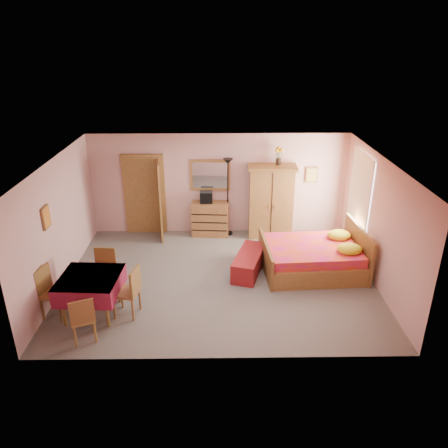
{
  "coord_description": "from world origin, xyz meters",
  "views": [
    {
      "loc": [
        -0.02,
        -8.11,
        4.82
      ],
      "look_at": [
        0.1,
        0.3,
        1.15
      ],
      "focal_mm": 35.0,
      "sensor_mm": 36.0,
      "label": 1
    }
  ],
  "objects_px": {
    "sunflower_vase": "(279,156)",
    "chest_of_drawers": "(210,219)",
    "bench": "(249,263)",
    "dining_table": "(92,295)",
    "chair_west": "(55,293)",
    "stereo": "(206,197)",
    "wardrobe": "(271,202)",
    "wall_mirror": "(210,175)",
    "floor_lamp": "(228,197)",
    "chair_south": "(82,317)",
    "chair_east": "(126,291)",
    "chair_north": "(104,273)",
    "bed": "(312,250)"
  },
  "relations": [
    {
      "from": "wall_mirror",
      "to": "bed",
      "type": "height_order",
      "value": "wall_mirror"
    },
    {
      "from": "wall_mirror",
      "to": "dining_table",
      "type": "bearing_deg",
      "value": -117.83
    },
    {
      "from": "floor_lamp",
      "to": "chair_west",
      "type": "xyz_separation_m",
      "value": [
        -3.23,
        -3.6,
        -0.51
      ]
    },
    {
      "from": "sunflower_vase",
      "to": "bench",
      "type": "bearing_deg",
      "value": -112.5
    },
    {
      "from": "wall_mirror",
      "to": "chair_east",
      "type": "height_order",
      "value": "wall_mirror"
    },
    {
      "from": "bench",
      "to": "chair_east",
      "type": "bearing_deg",
      "value": -146.78
    },
    {
      "from": "chest_of_drawers",
      "to": "sunflower_vase",
      "type": "xyz_separation_m",
      "value": [
        1.68,
        0.0,
        1.66
      ]
    },
    {
      "from": "chair_south",
      "to": "chair_east",
      "type": "xyz_separation_m",
      "value": [
        0.6,
        0.73,
        0.05
      ]
    },
    {
      "from": "wardrobe",
      "to": "chair_north",
      "type": "xyz_separation_m",
      "value": [
        -3.61,
        -2.72,
        -0.47
      ]
    },
    {
      "from": "bench",
      "to": "chair_west",
      "type": "height_order",
      "value": "chair_west"
    },
    {
      "from": "wall_mirror",
      "to": "sunflower_vase",
      "type": "height_order",
      "value": "sunflower_vase"
    },
    {
      "from": "floor_lamp",
      "to": "wall_mirror",
      "type": "bearing_deg",
      "value": 160.64
    },
    {
      "from": "floor_lamp",
      "to": "chair_south",
      "type": "height_order",
      "value": "floor_lamp"
    },
    {
      "from": "chair_south",
      "to": "bed",
      "type": "bearing_deg",
      "value": 5.82
    },
    {
      "from": "chair_west",
      "to": "stereo",
      "type": "bearing_deg",
      "value": 156.98
    },
    {
      "from": "wardrobe",
      "to": "chair_west",
      "type": "bearing_deg",
      "value": -138.91
    },
    {
      "from": "chair_south",
      "to": "chair_north",
      "type": "bearing_deg",
      "value": 66.71
    },
    {
      "from": "sunflower_vase",
      "to": "dining_table",
      "type": "xyz_separation_m",
      "value": [
        -3.82,
        -3.49,
        -1.7
      ]
    },
    {
      "from": "stereo",
      "to": "bed",
      "type": "bearing_deg",
      "value": -39.37
    },
    {
      "from": "sunflower_vase",
      "to": "chair_south",
      "type": "bearing_deg",
      "value": -131.7
    },
    {
      "from": "chest_of_drawers",
      "to": "chair_east",
      "type": "height_order",
      "value": "chair_east"
    },
    {
      "from": "chair_north",
      "to": "chair_east",
      "type": "xyz_separation_m",
      "value": [
        0.58,
        -0.7,
        0.02
      ]
    },
    {
      "from": "floor_lamp",
      "to": "chair_west",
      "type": "relative_size",
      "value": 2.04
    },
    {
      "from": "bed",
      "to": "chair_north",
      "type": "height_order",
      "value": "bed"
    },
    {
      "from": "wardrobe",
      "to": "dining_table",
      "type": "height_order",
      "value": "wardrobe"
    },
    {
      "from": "sunflower_vase",
      "to": "chest_of_drawers",
      "type": "bearing_deg",
      "value": -179.97
    },
    {
      "from": "sunflower_vase",
      "to": "bench",
      "type": "relative_size",
      "value": 0.34
    },
    {
      "from": "wall_mirror",
      "to": "bench",
      "type": "height_order",
      "value": "wall_mirror"
    },
    {
      "from": "wardrobe",
      "to": "chest_of_drawers",
      "type": "bearing_deg",
      "value": 179.03
    },
    {
      "from": "chair_north",
      "to": "bed",
      "type": "bearing_deg",
      "value": -164.03
    },
    {
      "from": "chair_south",
      "to": "chair_east",
      "type": "relative_size",
      "value": 0.9
    },
    {
      "from": "wardrobe",
      "to": "chair_south",
      "type": "height_order",
      "value": "wardrobe"
    },
    {
      "from": "stereo",
      "to": "floor_lamp",
      "type": "xyz_separation_m",
      "value": [
        0.55,
        0.03,
        -0.02
      ]
    },
    {
      "from": "chair_west",
      "to": "wall_mirror",
      "type": "bearing_deg",
      "value": 157.41
    },
    {
      "from": "sunflower_vase",
      "to": "chair_west",
      "type": "distance_m",
      "value": 5.93
    },
    {
      "from": "dining_table",
      "to": "chair_south",
      "type": "bearing_deg",
      "value": -86.67
    },
    {
      "from": "bed",
      "to": "chair_north",
      "type": "relative_size",
      "value": 2.29
    },
    {
      "from": "stereo",
      "to": "chair_east",
      "type": "xyz_separation_m",
      "value": [
        -1.4,
        -3.53,
        -0.54
      ]
    },
    {
      "from": "chest_of_drawers",
      "to": "floor_lamp",
      "type": "relative_size",
      "value": 0.46
    },
    {
      "from": "floor_lamp",
      "to": "chair_west",
      "type": "bearing_deg",
      "value": -131.94
    },
    {
      "from": "sunflower_vase",
      "to": "chair_west",
      "type": "height_order",
      "value": "sunflower_vase"
    },
    {
      "from": "chair_south",
      "to": "chair_west",
      "type": "bearing_deg",
      "value": 112.33
    },
    {
      "from": "chest_of_drawers",
      "to": "chair_north",
      "type": "distance_m",
      "value": 3.49
    },
    {
      "from": "bench",
      "to": "dining_table",
      "type": "xyz_separation_m",
      "value": [
        -3.01,
        -1.53,
        0.17
      ]
    },
    {
      "from": "floor_lamp",
      "to": "bench",
      "type": "distance_m",
      "value": 2.2
    },
    {
      "from": "stereo",
      "to": "bed",
      "type": "xyz_separation_m",
      "value": [
        2.35,
        -1.93,
        -0.53
      ]
    },
    {
      "from": "wall_mirror",
      "to": "chair_south",
      "type": "distance_m",
      "value": 5.05
    },
    {
      "from": "chair_south",
      "to": "chair_west",
      "type": "xyz_separation_m",
      "value": [
        -0.69,
        0.69,
        0.05
      ]
    },
    {
      "from": "stereo",
      "to": "chest_of_drawers",
      "type": "bearing_deg",
      "value": -10.32
    },
    {
      "from": "bench",
      "to": "chair_west",
      "type": "distance_m",
      "value": 4.0
    }
  ]
}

